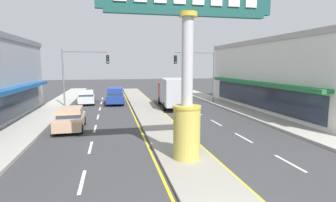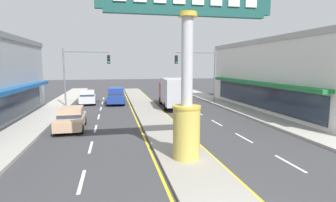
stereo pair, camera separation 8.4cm
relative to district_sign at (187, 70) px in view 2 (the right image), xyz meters
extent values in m
cube|color=gray|center=(0.00, 11.93, -4.20)|extent=(2.57, 52.00, 0.14)
cube|color=#ADA89E|center=(-9.27, 9.93, -4.18)|extent=(2.77, 60.00, 0.18)
cube|color=#ADA89E|center=(9.27, 9.93, -4.18)|extent=(2.77, 60.00, 0.18)
cube|color=silver|center=(-4.58, -1.27, -4.26)|extent=(0.14, 2.20, 0.01)
cube|color=silver|center=(-4.58, 3.13, -4.26)|extent=(0.14, 2.20, 0.01)
cube|color=silver|center=(-4.58, 7.53, -4.26)|extent=(0.14, 2.20, 0.01)
cube|color=silver|center=(-4.58, 11.93, -4.26)|extent=(0.14, 2.20, 0.01)
cube|color=silver|center=(-4.58, 16.33, -4.26)|extent=(0.14, 2.20, 0.01)
cube|color=silver|center=(-4.58, 20.73, -4.26)|extent=(0.14, 2.20, 0.01)
cube|color=silver|center=(-4.58, 25.13, -4.26)|extent=(0.14, 2.20, 0.01)
cube|color=silver|center=(4.58, -1.27, -4.26)|extent=(0.14, 2.20, 0.01)
cube|color=silver|center=(4.58, 3.13, -4.26)|extent=(0.14, 2.20, 0.01)
cube|color=silver|center=(4.58, 7.53, -4.26)|extent=(0.14, 2.20, 0.01)
cube|color=silver|center=(4.58, 11.93, -4.26)|extent=(0.14, 2.20, 0.01)
cube|color=silver|center=(4.58, 16.33, -4.26)|extent=(0.14, 2.20, 0.01)
cube|color=silver|center=(4.58, 20.73, -4.26)|extent=(0.14, 2.20, 0.01)
cube|color=silver|center=(4.58, 25.13, -4.26)|extent=(0.14, 2.20, 0.01)
cube|color=yellow|center=(-1.46, 11.93, -4.26)|extent=(0.12, 52.00, 0.01)
cube|color=yellow|center=(1.46, 11.93, -4.26)|extent=(0.12, 52.00, 0.01)
cylinder|color=gold|center=(0.00, 0.00, -2.94)|extent=(1.25, 1.25, 2.38)
cylinder|color=gold|center=(0.00, 0.00, -1.68)|extent=(1.31, 1.31, 0.12)
cylinder|color=#B7B7BC|center=(0.00, 0.00, 0.38)|extent=(0.52, 0.52, 4.26)
cylinder|color=gold|center=(0.00, 0.00, 2.41)|extent=(0.83, 0.83, 0.20)
cube|color=#194C47|center=(0.00, 0.00, 2.43)|extent=(7.24, 0.29, 0.16)
cube|color=#195193|center=(-10.29, 7.83, -1.55)|extent=(0.90, 19.96, 0.30)
cube|color=#283342|center=(-10.70, 7.83, -2.77)|extent=(0.08, 19.25, 2.00)
cube|color=silver|center=(15.09, 11.29, -1.02)|extent=(9.75, 21.15, 6.49)
cube|color=#A8A49C|center=(15.09, 11.29, 2.45)|extent=(9.95, 21.57, 0.45)
cube|color=#1E7038|center=(9.77, 11.29, -1.44)|extent=(0.90, 17.98, 0.30)
cube|color=#283342|center=(10.18, 11.29, -2.77)|extent=(0.08, 17.34, 2.00)
cylinder|color=slate|center=(-8.28, 18.04, -1.17)|extent=(0.16, 0.16, 6.20)
cylinder|color=slate|center=(-5.97, 18.04, 1.63)|extent=(4.62, 0.12, 0.12)
cube|color=black|center=(-3.66, 17.88, 0.82)|extent=(0.32, 0.24, 0.92)
sphere|color=black|center=(-3.66, 17.74, 1.12)|extent=(0.17, 0.17, 0.17)
sphere|color=black|center=(-3.66, 17.74, 0.82)|extent=(0.17, 0.17, 0.17)
sphere|color=#19D83F|center=(-3.66, 17.74, 0.52)|extent=(0.17, 0.17, 0.17)
cylinder|color=slate|center=(8.28, 17.41, -1.17)|extent=(0.16, 0.16, 6.20)
cylinder|color=slate|center=(5.97, 17.41, 1.63)|extent=(4.62, 0.12, 0.12)
cube|color=black|center=(3.66, 17.25, 0.82)|extent=(0.32, 0.24, 0.92)
sphere|color=black|center=(3.66, 17.11, 1.12)|extent=(0.17, 0.17, 0.17)
sphere|color=black|center=(3.66, 17.11, 0.82)|extent=(0.17, 0.17, 0.17)
sphere|color=#19D83F|center=(3.66, 17.11, 0.52)|extent=(0.17, 0.17, 0.17)
cube|color=navy|center=(-2.93, 19.42, -3.57)|extent=(2.11, 4.68, 0.80)
cube|color=navy|center=(-2.93, 19.61, -2.77)|extent=(1.80, 2.93, 0.80)
cube|color=#283342|center=(-2.93, 19.61, -3.05)|extent=(1.84, 2.96, 0.24)
cylinder|color=black|center=(-2.13, 17.96, -3.93)|extent=(0.25, 0.69, 0.68)
cylinder|color=black|center=(-3.87, 18.04, -3.93)|extent=(0.25, 0.69, 0.68)
cylinder|color=black|center=(-1.99, 20.81, -3.93)|extent=(0.25, 0.69, 0.68)
cylinder|color=black|center=(-3.74, 20.89, -3.93)|extent=(0.25, 0.69, 0.68)
cube|color=silver|center=(-6.23, 20.30, -3.67)|extent=(2.01, 4.40, 0.66)
cube|color=silver|center=(-6.25, 20.48, -3.04)|extent=(1.67, 2.24, 0.60)
cube|color=#283342|center=(-6.25, 20.48, -3.22)|extent=(1.71, 2.26, 0.24)
cylinder|color=black|center=(-5.35, 19.02, -3.96)|extent=(0.26, 0.63, 0.62)
cylinder|color=black|center=(-6.96, 18.93, -3.96)|extent=(0.26, 0.63, 0.62)
cylinder|color=black|center=(-5.51, 21.68, -3.96)|extent=(0.26, 0.63, 0.62)
cylinder|color=black|center=(-7.12, 21.59, -3.96)|extent=(0.26, 0.63, 0.62)
cube|color=tan|center=(-6.23, 7.62, -3.67)|extent=(1.87, 4.34, 0.66)
cube|color=tan|center=(-6.24, 7.80, -3.04)|extent=(1.60, 2.19, 0.60)
cube|color=#283342|center=(-6.24, 7.80, -3.22)|extent=(1.64, 2.21, 0.24)
cylinder|color=black|center=(-5.39, 6.31, -3.96)|extent=(0.24, 0.63, 0.62)
cylinder|color=black|center=(-7.01, 6.27, -3.96)|extent=(0.24, 0.63, 0.62)
cylinder|color=black|center=(-5.46, 8.98, -3.96)|extent=(0.24, 0.63, 0.62)
cylinder|color=black|center=(-7.08, 8.94, -3.96)|extent=(0.24, 0.63, 0.62)
cube|color=maroon|center=(2.99, 17.88, -2.86)|extent=(2.21, 2.11, 2.10)
cube|color=#283342|center=(3.04, 18.84, -2.56)|extent=(1.85, 0.18, 0.90)
cube|color=#B2B2B7|center=(2.79, 14.39, -2.45)|extent=(2.47, 4.92, 2.60)
cylinder|color=black|center=(2.04, 18.14, -3.85)|extent=(0.31, 0.85, 0.84)
cylinder|color=black|center=(3.97, 18.03, -3.85)|extent=(0.31, 0.85, 0.84)
cylinder|color=black|center=(1.74, 13.73, -3.85)|extent=(0.31, 0.85, 0.84)
cylinder|color=black|center=(3.76, 13.61, -3.85)|extent=(0.31, 0.85, 0.84)
camera|label=1|loc=(-3.37, -11.49, 0.22)|focal=28.22mm
camera|label=2|loc=(-3.28, -11.51, 0.22)|focal=28.22mm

